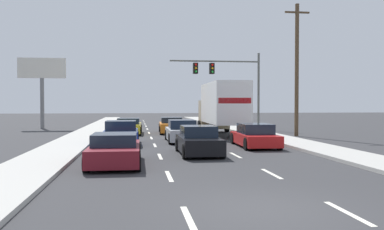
% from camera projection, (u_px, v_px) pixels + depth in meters
% --- Properties ---
extents(ground_plane, '(140.00, 140.00, 0.00)m').
position_uv_depth(ground_plane, '(170.00, 132.00, 33.87)').
color(ground_plane, '#333335').
extents(sidewalk_right, '(2.37, 80.00, 0.14)m').
position_uv_depth(sidewalk_right, '(265.00, 135.00, 29.78)').
color(sidewalk_right, '#B2AFA8').
rests_on(sidewalk_right, ground_plane).
extents(sidewalk_left, '(2.37, 80.00, 0.14)m').
position_uv_depth(sidewalk_left, '(81.00, 137.00, 28.05)').
color(sidewalk_left, '#B2AFA8').
rests_on(sidewalk_left, ground_plane).
extents(lane_markings, '(3.54, 57.00, 0.01)m').
position_uv_depth(lane_markings, '(173.00, 135.00, 30.87)').
color(lane_markings, silver).
rests_on(lane_markings, ground_plane).
extents(car_yellow, '(2.07, 4.67, 1.22)m').
position_uv_depth(car_yellow, '(129.00, 127.00, 31.81)').
color(car_yellow, yellow).
rests_on(car_yellow, ground_plane).
extents(car_blue, '(2.00, 4.08, 1.37)m').
position_uv_depth(car_blue, '(121.00, 134.00, 23.61)').
color(car_blue, '#1E389E').
rests_on(car_blue, ground_plane).
extents(car_maroon, '(1.98, 4.53, 1.20)m').
position_uv_depth(car_maroon, '(115.00, 150.00, 15.76)').
color(car_maroon, maroon).
rests_on(car_maroon, ground_plane).
extents(car_orange, '(2.06, 4.51, 1.26)m').
position_uv_depth(car_orange, '(171.00, 126.00, 32.87)').
color(car_orange, orange).
rests_on(car_orange, ground_plane).
extents(car_silver, '(1.86, 4.26, 1.34)m').
position_uv_depth(car_silver, '(182.00, 132.00, 25.31)').
color(car_silver, '#B7BABF').
rests_on(car_silver, ground_plane).
extents(car_black, '(1.81, 4.08, 1.32)m').
position_uv_depth(car_black, '(199.00, 142.00, 18.96)').
color(car_black, black).
rests_on(car_black, ground_plane).
extents(box_truck, '(2.66, 9.05, 3.80)m').
position_uv_depth(box_truck, '(222.00, 106.00, 30.29)').
color(box_truck, white).
rests_on(box_truck, ground_plane).
extents(car_red, '(2.02, 4.50, 1.25)m').
position_uv_depth(car_red, '(255.00, 136.00, 22.37)').
color(car_red, red).
rests_on(car_red, ground_plane).
extents(traffic_signal_mast, '(8.09, 0.69, 6.86)m').
position_uv_depth(traffic_signal_mast, '(222.00, 74.00, 36.81)').
color(traffic_signal_mast, '#595B56').
rests_on(traffic_signal_mast, ground_plane).
extents(utility_pole_mid, '(1.80, 0.28, 9.42)m').
position_uv_depth(utility_pole_mid, '(297.00, 68.00, 29.62)').
color(utility_pole_mid, brown).
rests_on(utility_pole_mid, ground_plane).
extents(roadside_billboard, '(4.36, 0.36, 6.61)m').
position_uv_depth(roadside_billboard, '(42.00, 78.00, 38.82)').
color(roadside_billboard, slate).
rests_on(roadside_billboard, ground_plane).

